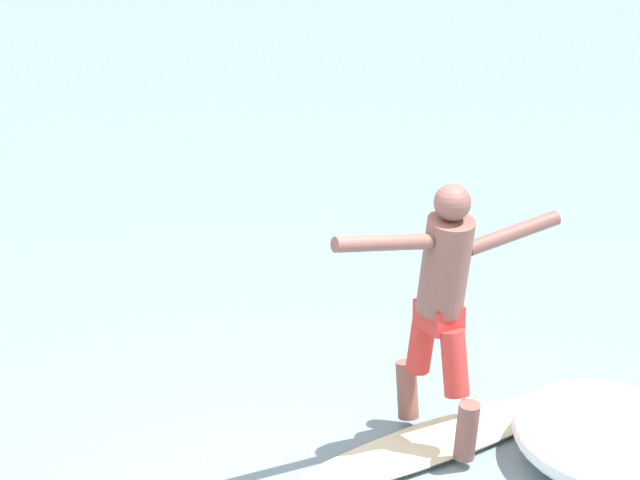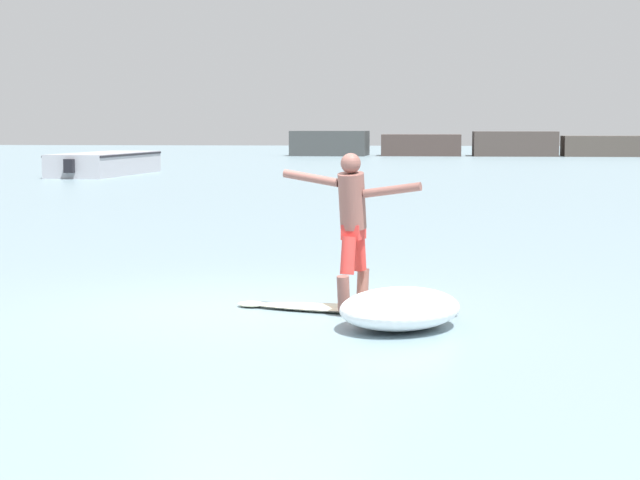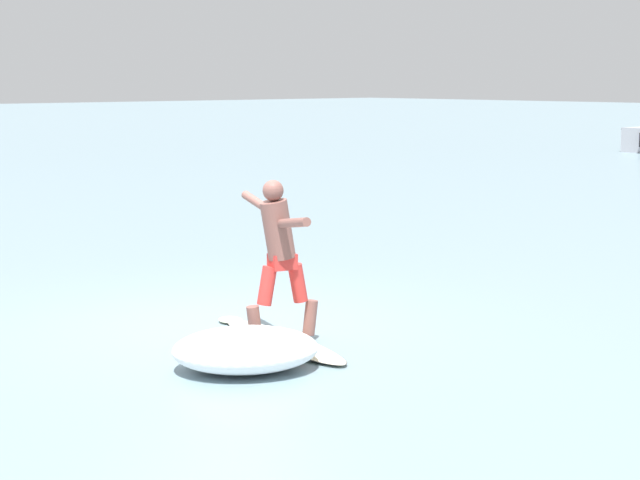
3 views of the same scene
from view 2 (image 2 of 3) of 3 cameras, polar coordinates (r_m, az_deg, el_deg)
name	(u,v)px [view 2 (image 2 of 3)]	position (r m, az deg, el deg)	size (l,w,h in m)	color
ground_plane	(252,309)	(11.73, -3.66, -3.67)	(200.00, 200.00, 0.00)	gray
rock_jetty_breakwater	(616,145)	(74.38, 15.49, 4.92)	(43.00, 4.81, 1.69)	#3B3E3E
surfboard	(350,309)	(11.52, 1.59, -3.68)	(2.47, 0.83, 0.20)	beige
surfer	(352,218)	(11.35, 1.74, 1.20)	(1.51, 0.81, 1.65)	brown
small_boat_offshore	(108,163)	(45.27, -11.24, 4.06)	(2.80, 8.87, 0.91)	#A8A8B1
wave_foam_at_tail	(400,308)	(10.58, 4.29, -3.66)	(1.64, 1.75, 0.39)	white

